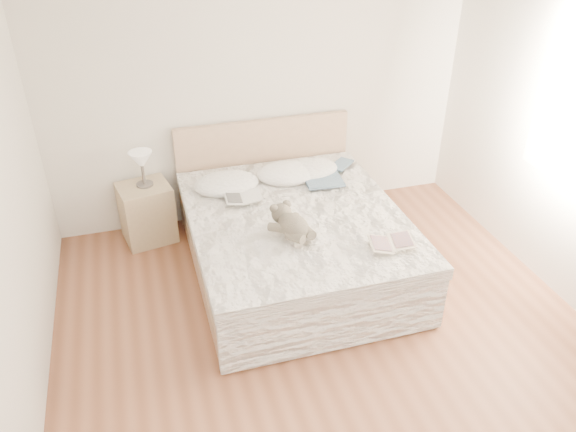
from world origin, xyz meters
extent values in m
cube|color=brown|center=(0.00, 0.00, 0.00)|extent=(4.00, 4.50, 0.00)
cube|color=silver|center=(0.00, 2.25, 1.35)|extent=(4.00, 0.02, 2.70)
cube|color=tan|center=(0.00, 1.15, 0.10)|extent=(1.68, 2.08, 0.20)
cube|color=white|center=(0.00, 1.15, 0.35)|extent=(1.60, 2.00, 0.30)
cube|color=white|center=(0.00, 1.10, 0.54)|extent=(1.72, 2.05, 0.10)
cube|color=tan|center=(0.00, 2.19, 0.50)|extent=(1.70, 0.06, 1.00)
cube|color=tan|center=(-1.18, 2.01, 0.28)|extent=(0.52, 0.48, 0.56)
cylinder|color=#4C4743|center=(-1.16, 2.03, 0.57)|extent=(0.15, 0.15, 0.02)
cylinder|color=#423C36|center=(-1.16, 2.03, 0.68)|extent=(0.03, 0.03, 0.21)
cone|color=beige|center=(-1.16, 2.03, 0.82)|extent=(0.21, 0.21, 0.15)
ellipsoid|color=white|center=(-0.46, 1.70, 0.64)|extent=(0.58, 0.41, 0.17)
ellipsoid|color=white|center=(0.12, 1.74, 0.64)|extent=(0.61, 0.45, 0.17)
ellipsoid|color=white|center=(0.34, 1.75, 0.64)|extent=(0.55, 0.41, 0.16)
cube|color=silver|center=(-0.37, 1.43, 0.63)|extent=(0.34, 0.24, 0.02)
cube|color=beige|center=(0.54, 0.44, 0.63)|extent=(0.39, 0.30, 0.02)
camera|label=1|loc=(-1.18, -2.66, 2.98)|focal=35.00mm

